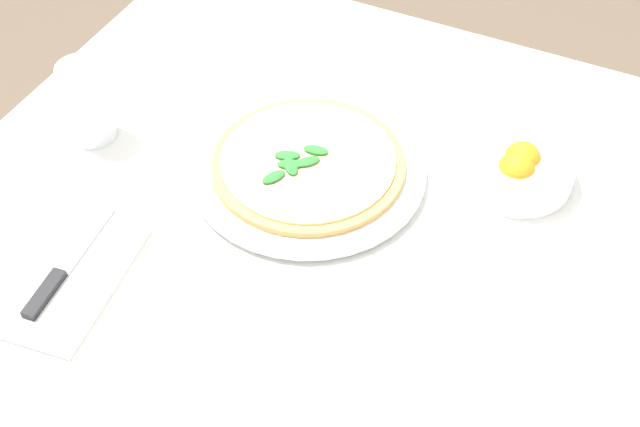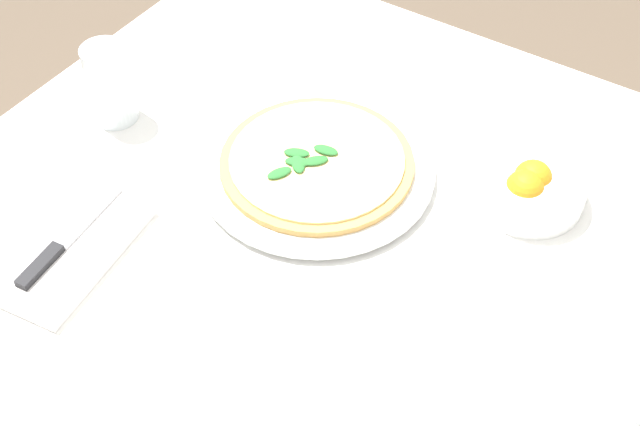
% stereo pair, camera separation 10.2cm
% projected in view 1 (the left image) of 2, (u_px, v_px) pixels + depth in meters
% --- Properties ---
extents(dining_table, '(1.16, 1.16, 0.76)m').
position_uv_depth(dining_table, '(332.00, 337.00, 1.20)').
color(dining_table, white).
rests_on(dining_table, ground_plane).
extents(pizza_plate, '(0.33, 0.33, 0.02)m').
position_uv_depth(pizza_plate, '(308.00, 170.00, 1.23)').
color(pizza_plate, white).
rests_on(pizza_plate, dining_table).
extents(pizza, '(0.27, 0.27, 0.02)m').
position_uv_depth(pizza, '(308.00, 162.00, 1.22)').
color(pizza, tan).
rests_on(pizza, pizza_plate).
extents(water_glass_right_edge, '(0.07, 0.07, 0.13)m').
position_uv_depth(water_glass_right_edge, '(88.00, 106.00, 1.25)').
color(water_glass_right_edge, white).
rests_on(water_glass_right_edge, dining_table).
extents(napkin_folded, '(0.23, 0.16, 0.02)m').
position_uv_depth(napkin_folded, '(67.00, 273.00, 1.10)').
color(napkin_folded, white).
rests_on(napkin_folded, dining_table).
extents(dinner_knife, '(0.20, 0.04, 0.01)m').
position_uv_depth(dinner_knife, '(66.00, 264.00, 1.09)').
color(dinner_knife, silver).
rests_on(dinner_knife, napkin_folded).
extents(citrus_bowl, '(0.15, 0.15, 0.06)m').
position_uv_depth(citrus_bowl, '(520.00, 169.00, 1.21)').
color(citrus_bowl, white).
rests_on(citrus_bowl, dining_table).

